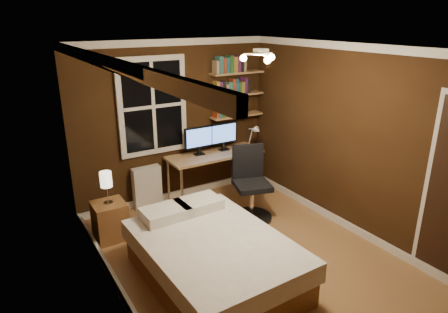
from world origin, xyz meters
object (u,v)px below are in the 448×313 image
bed (213,258)px  desk (215,157)px  monitor_right (224,137)px  office_chair (251,191)px  nightstand (110,221)px  radiator (147,187)px  monitor_left (199,141)px  bedside_lamp (107,188)px  desk_lamp (253,137)px

bed → desk: desk is taller
monitor_right → office_chair: monitor_right is taller
nightstand → desk: size_ratio=0.33×
desk → nightstand: bearing=-166.6°
office_chair → monitor_right: bearing=98.3°
desk → office_chair: 0.96m
radiator → office_chair: 1.61m
monitor_right → office_chair: (-0.15, -1.00, -0.54)m
nightstand → monitor_left: (1.62, 0.52, 0.71)m
bedside_lamp → radiator: (0.76, 0.64, -0.40)m
monitor_right → radiator: bearing=174.9°
bedside_lamp → radiator: bedside_lamp is taller
desk → radiator: bearing=169.9°
bed → desk_lamp: (1.77, 1.76, 0.67)m
monitor_right → office_chair: size_ratio=0.45×
bedside_lamp → desk: bedside_lamp is taller
bed → radiator: size_ratio=3.05×
radiator → office_chair: (1.16, -1.12, 0.09)m
nightstand → radiator: (0.76, 0.64, 0.07)m
bedside_lamp → monitor_right: 2.15m
bed → monitor_right: size_ratio=4.05×
desk → monitor_left: monitor_left is taller
monitor_left → desk_lamp: 0.90m
nightstand → monitor_left: monitor_left is taller
bed → desk_lamp: bearing=43.1°
nightstand → monitor_right: size_ratio=1.05×
nightstand → desk: desk is taller
nightstand → bed: bearing=-64.8°
bed → bedside_lamp: 1.71m
bed → monitor_left: (0.91, 2.01, 0.68)m
desk → office_chair: bearing=-86.2°
monitor_left → monitor_right: bearing=0.0°
bed → monitor_left: 2.31m
bedside_lamp → desk_lamp: size_ratio=0.99×
bed → office_chair: (1.21, 1.01, 0.14)m
radiator → desk: size_ratio=0.42×
monitor_right → bedside_lamp: bearing=-165.9°
desk → desk_lamp: size_ratio=3.52×
nightstand → bedside_lamp: bearing=0.0°
bed → desk: (1.15, 1.93, 0.39)m
bed → monitor_left: bearing=63.9°
bedside_lamp → desk_lamp: 2.51m
radiator → monitor_right: monitor_right is taller
bed → desk_lamp: 2.59m
nightstand → bedside_lamp: 0.47m
bedside_lamp → radiator: size_ratio=0.67×
monitor_left → office_chair: monitor_left is taller
bedside_lamp → monitor_left: bearing=17.8°
office_chair → bed: bearing=-123.3°
desk → monitor_right: monitor_right is taller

